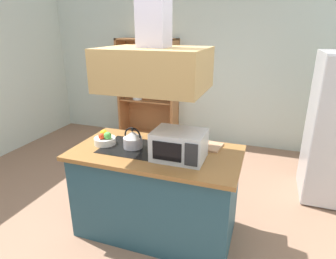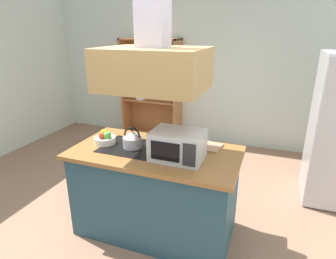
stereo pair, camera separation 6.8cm
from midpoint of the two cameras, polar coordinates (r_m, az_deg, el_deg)
ground_plane at (r=3.09m, az=-7.94°, el=-21.28°), size 7.80×7.80×0.00m
wall_back at (r=5.22m, az=6.70°, el=12.20°), size 6.00×0.12×2.70m
kitchen_island at (r=2.96m, az=-2.97°, el=-12.21°), size 1.61×0.86×0.90m
range_hood at (r=2.53m, az=-3.50°, el=14.35°), size 0.90×0.70×1.20m
dish_cabinet at (r=5.41m, az=-4.20°, el=6.76°), size 1.09×0.40×1.84m
kettle at (r=2.81m, az=-7.73°, el=-1.94°), size 0.19×0.19×0.21m
cutting_board at (r=2.88m, az=6.55°, el=-3.10°), size 0.37×0.28×0.02m
microwave at (r=2.55m, az=1.46°, el=-3.10°), size 0.46×0.35×0.26m
fruit_bowl at (r=2.96m, az=-13.10°, el=-1.91°), size 0.21×0.21×0.14m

